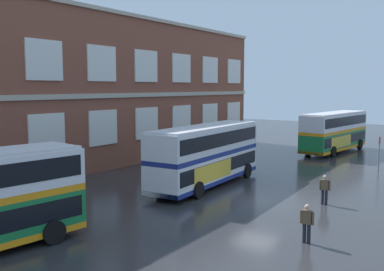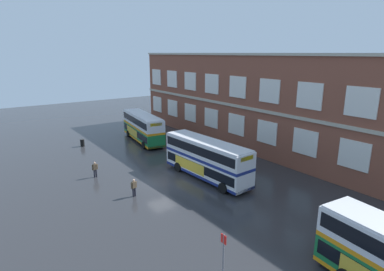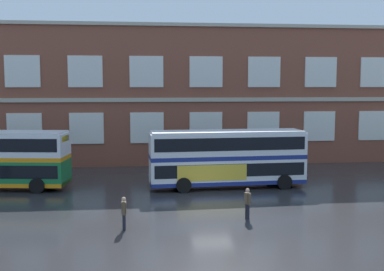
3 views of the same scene
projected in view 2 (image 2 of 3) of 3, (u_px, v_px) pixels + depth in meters
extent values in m
plane|color=#2B2B2D|center=(177.00, 178.00, 33.18)|extent=(120.00, 120.00, 0.00)
cube|color=brown|center=(273.00, 104.00, 41.55)|extent=(53.12, 8.00, 12.45)
cube|color=#B2A893|center=(252.00, 109.00, 39.31)|extent=(53.12, 0.16, 0.36)
cube|color=#B2A893|center=(254.00, 54.00, 37.65)|extent=(53.12, 0.28, 0.30)
cube|color=silver|center=(157.00, 104.00, 58.74)|extent=(2.97, 0.12, 2.74)
cube|color=silver|center=(173.00, 108.00, 54.57)|extent=(2.97, 0.12, 2.74)
cube|color=silver|center=(190.00, 113.00, 50.39)|extent=(2.97, 0.12, 2.74)
cube|color=silver|center=(211.00, 118.00, 46.22)|extent=(2.97, 0.12, 2.74)
cube|color=silver|center=(236.00, 125.00, 42.05)|extent=(2.97, 0.12, 2.74)
cube|color=silver|center=(267.00, 132.00, 37.87)|extent=(2.97, 0.12, 2.74)
cube|color=silver|center=(305.00, 142.00, 33.70)|extent=(2.97, 0.12, 2.74)
cube|color=silver|center=(354.00, 155.00, 29.52)|extent=(2.97, 0.12, 2.74)
cube|color=silver|center=(157.00, 77.00, 57.48)|extent=(2.97, 0.12, 2.74)
cube|color=silver|center=(172.00, 79.00, 53.30)|extent=(2.97, 0.12, 2.74)
cube|color=silver|center=(190.00, 81.00, 49.13)|extent=(2.97, 0.12, 2.74)
cube|color=silver|center=(212.00, 84.00, 44.95)|extent=(2.97, 0.12, 2.74)
cube|color=silver|center=(238.00, 87.00, 40.78)|extent=(2.97, 0.12, 2.74)
cube|color=silver|center=(269.00, 91.00, 36.60)|extent=(2.97, 0.12, 2.74)
cube|color=silver|center=(309.00, 96.00, 32.43)|extent=(2.97, 0.12, 2.74)
cube|color=silver|center=(361.00, 102.00, 28.25)|extent=(2.97, 0.12, 2.74)
cube|color=#197038|center=(143.00, 133.00, 46.78)|extent=(11.24, 4.00, 1.75)
cube|color=black|center=(143.00, 132.00, 46.73)|extent=(10.81, 3.98, 0.90)
cube|color=orange|center=(143.00, 126.00, 46.52)|extent=(11.24, 4.00, 0.30)
cube|color=silver|center=(143.00, 120.00, 46.28)|extent=(11.24, 4.00, 1.55)
cube|color=black|center=(143.00, 120.00, 46.26)|extent=(10.81, 3.98, 0.90)
cube|color=orange|center=(143.00, 138.00, 46.97)|extent=(11.25, 4.02, 0.28)
cube|color=silver|center=(142.00, 115.00, 46.07)|extent=(11.01, 3.87, 0.12)
cube|color=gold|center=(132.00, 132.00, 47.30)|extent=(4.80, 0.68, 1.10)
cube|color=yellow|center=(156.00, 125.00, 41.50)|extent=(0.28, 1.65, 0.40)
cylinder|color=black|center=(144.00, 145.00, 43.09)|extent=(1.07, 0.46, 1.04)
cylinder|color=black|center=(161.00, 143.00, 44.25)|extent=(1.07, 0.46, 1.04)
cylinder|color=black|center=(128.00, 134.00, 49.20)|extent=(1.07, 0.46, 1.04)
cylinder|color=black|center=(144.00, 132.00, 50.36)|extent=(1.07, 0.46, 1.04)
cube|color=silver|center=(206.00, 167.00, 32.94)|extent=(11.11, 3.08, 1.75)
cube|color=black|center=(206.00, 165.00, 32.89)|extent=(10.67, 3.10, 0.90)
cube|color=navy|center=(207.00, 157.00, 32.68)|extent=(11.11, 3.08, 0.30)
cube|color=silver|center=(207.00, 149.00, 32.45)|extent=(11.11, 3.08, 1.55)
cube|color=black|center=(207.00, 148.00, 32.43)|extent=(10.67, 3.10, 0.90)
cube|color=navy|center=(206.00, 173.00, 33.13)|extent=(11.11, 3.10, 0.28)
cube|color=silver|center=(207.00, 141.00, 32.23)|extent=(10.89, 2.97, 0.12)
cube|color=gold|center=(189.00, 165.00, 33.14)|extent=(4.84, 0.27, 1.10)
cube|color=yellow|center=(247.00, 158.00, 28.19)|extent=(0.14, 1.66, 0.40)
cylinder|color=black|center=(223.00, 188.00, 29.44)|extent=(1.05, 0.37, 1.04)
cylinder|color=black|center=(242.00, 181.00, 30.97)|extent=(1.05, 0.37, 1.04)
cylinder|color=black|center=(178.00, 167.00, 34.85)|extent=(1.05, 0.37, 1.04)
cylinder|color=black|center=(196.00, 162.00, 36.39)|extent=(1.05, 0.37, 1.04)
cylinder|color=black|center=(372.00, 263.00, 18.92)|extent=(1.07, 0.43, 1.04)
cylinder|color=black|center=(133.00, 192.00, 28.74)|extent=(0.19, 0.19, 0.85)
cylinder|color=black|center=(135.00, 192.00, 28.88)|extent=(0.19, 0.19, 0.85)
cube|color=brown|center=(134.00, 185.00, 28.63)|extent=(0.31, 0.44, 0.60)
cylinder|color=brown|center=(131.00, 186.00, 28.45)|extent=(0.13, 0.13, 0.57)
cylinder|color=brown|center=(136.00, 184.00, 28.81)|extent=(0.13, 0.13, 0.57)
sphere|color=tan|center=(134.00, 180.00, 28.51)|extent=(0.22, 0.22, 0.22)
cylinder|color=black|center=(94.00, 174.00, 33.23)|extent=(0.16, 0.16, 0.85)
cylinder|color=black|center=(96.00, 173.00, 33.34)|extent=(0.16, 0.16, 0.85)
cube|color=brown|center=(95.00, 167.00, 33.10)|extent=(0.24, 0.40, 0.60)
cylinder|color=brown|center=(92.00, 168.00, 32.96)|extent=(0.11, 0.11, 0.57)
cylinder|color=brown|center=(97.00, 167.00, 33.26)|extent=(0.11, 0.11, 0.57)
sphere|color=tan|center=(94.00, 163.00, 32.99)|extent=(0.22, 0.22, 0.22)
cylinder|color=slate|center=(223.00, 255.00, 18.34)|extent=(0.10, 0.10, 2.70)
cube|color=red|center=(224.00, 239.00, 18.06)|extent=(0.44, 0.04, 0.56)
cylinder|color=black|center=(82.00, 143.00, 44.27)|extent=(0.56, 0.56, 0.95)
cylinder|color=black|center=(82.00, 140.00, 44.14)|extent=(0.60, 0.60, 0.08)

